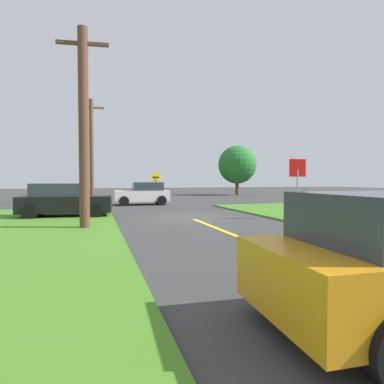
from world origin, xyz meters
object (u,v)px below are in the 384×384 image
at_px(car_approaching_junction, 143,194).
at_px(oak_tree_left, 237,165).
at_px(utility_pole_mid, 92,150).
at_px(utility_pole_near, 84,127).
at_px(stop_sign, 297,176).
at_px(parked_car_near_building, 64,201).
at_px(direction_sign, 156,184).

bearing_deg(car_approaching_junction, oak_tree_left, -135.46).
bearing_deg(utility_pole_mid, utility_pole_near, -90.65).
bearing_deg(stop_sign, oak_tree_left, -102.84).
bearing_deg(utility_pole_mid, parked_car_near_building, -97.86).
relative_size(parked_car_near_building, utility_pole_near, 0.60).
distance_m(stop_sign, car_approaching_junction, 11.96).
xyz_separation_m(stop_sign, utility_pole_near, (-9.28, -0.65, 1.72)).
relative_size(parked_car_near_building, oak_tree_left, 0.72).
xyz_separation_m(car_approaching_junction, direction_sign, (0.83, -0.47, 0.71)).
distance_m(utility_pole_mid, oak_tree_left, 19.61).
height_order(parked_car_near_building, direction_sign, direction_sign).
distance_m(parked_car_near_building, oak_tree_left, 26.26).
height_order(stop_sign, utility_pole_mid, utility_pole_mid).
bearing_deg(oak_tree_left, utility_pole_mid, -147.42).
bearing_deg(parked_car_near_building, utility_pole_near, -71.57).
height_order(utility_pole_near, utility_pole_mid, utility_pole_mid).
relative_size(utility_pole_near, direction_sign, 2.94).
relative_size(stop_sign, oak_tree_left, 0.46).
distance_m(car_approaching_junction, direction_sign, 1.19).
xyz_separation_m(utility_pole_near, oak_tree_left, (16.67, 23.39, -0.05)).
relative_size(utility_pole_near, utility_pole_mid, 0.93).
distance_m(car_approaching_junction, oak_tree_left, 18.05).
relative_size(stop_sign, car_approaching_junction, 0.71).
bearing_deg(utility_pole_near, parked_car_near_building, 103.91).
xyz_separation_m(direction_sign, oak_tree_left, (12.15, 12.70, 2.11)).
bearing_deg(stop_sign, utility_pole_near, 9.18).
distance_m(parked_car_near_building, utility_pole_mid, 9.26).
bearing_deg(stop_sign, direction_sign, -59.46).
height_order(utility_pole_mid, oak_tree_left, utility_pole_mid).
relative_size(stop_sign, direction_sign, 1.13).
distance_m(stop_sign, utility_pole_near, 9.46).
height_order(utility_pole_near, direction_sign, utility_pole_near).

